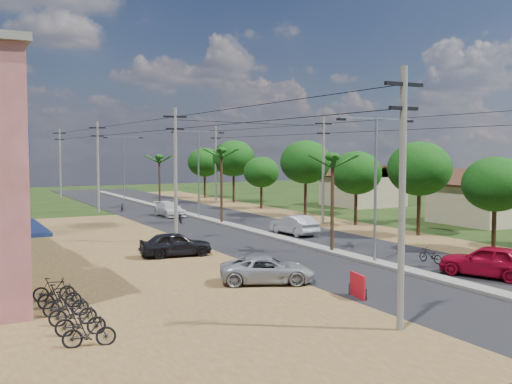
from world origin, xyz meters
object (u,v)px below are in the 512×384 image
at_px(roadside_sign, 358,286).
at_px(car_red_near, 489,262).
at_px(car_silver_mid, 294,225).
at_px(car_white_far, 170,210).
at_px(moto_rider_east, 430,256).
at_px(car_parked_silver, 267,271).
at_px(car_parked_dark, 176,245).
at_px(parked_scooter_row, 69,308).

bearing_deg(roadside_sign, car_red_near, 12.66).
height_order(car_silver_mid, car_white_far, car_silver_mid).
xyz_separation_m(moto_rider_east, roadside_sign, (-8.30, -4.35, 0.12)).
relative_size(car_red_near, moto_rider_east, 3.06).
relative_size(car_parked_silver, car_parked_dark, 1.06).
bearing_deg(car_silver_mid, parked_scooter_row, 34.73).
distance_m(car_parked_silver, car_parked_dark, 8.77).
xyz_separation_m(roadside_sign, parked_scooter_row, (-11.32, 2.13, -0.02)).
distance_m(roadside_sign, parked_scooter_row, 11.52).
relative_size(car_white_far, parked_scooter_row, 0.62).
distance_m(car_red_near, roadside_sign, 8.14).
height_order(car_parked_dark, moto_rider_east, car_parked_dark).
bearing_deg(moto_rider_east, roadside_sign, 21.55).
height_order(car_red_near, car_white_far, car_red_near).
bearing_deg(roadside_sign, car_parked_dark, 115.28).
bearing_deg(parked_scooter_row, car_silver_mid, 38.84).
bearing_deg(car_parked_dark, roadside_sign, -159.48).
xyz_separation_m(car_white_far, roadside_sign, (-3.52, -32.97, -0.14)).
xyz_separation_m(car_red_near, roadside_sign, (-8.13, -0.25, -0.28)).
height_order(car_parked_silver, car_parked_dark, car_parked_dark).
height_order(car_parked_dark, roadside_sign, car_parked_dark).
bearing_deg(car_parked_silver, parked_scooter_row, 126.85).
bearing_deg(car_red_near, parked_scooter_row, -27.29).
relative_size(car_silver_mid, parked_scooter_row, 0.60).
xyz_separation_m(car_white_far, car_parked_dark, (-6.83, -20.11, 0.05)).
height_order(car_parked_silver, moto_rider_east, car_parked_silver).
relative_size(moto_rider_east, roadside_sign, 1.22).
bearing_deg(car_red_near, car_parked_dark, -69.56).
distance_m(car_white_far, moto_rider_east, 29.02).
bearing_deg(roadside_sign, parked_scooter_row, -179.80).
bearing_deg(moto_rider_east, car_white_far, -86.67).
height_order(car_red_near, moto_rider_east, car_red_near).
height_order(car_silver_mid, parked_scooter_row, car_silver_mid).
bearing_deg(moto_rider_east, car_parked_silver, -5.23).
bearing_deg(car_parked_dark, car_silver_mid, -61.71).
bearing_deg(parked_scooter_row, car_parked_silver, 12.44).
distance_m(car_parked_silver, parked_scooter_row, 9.55).
relative_size(moto_rider_east, parked_scooter_row, 0.21).
bearing_deg(car_white_far, car_parked_dark, -110.42).
relative_size(car_white_far, moto_rider_east, 2.97).
bearing_deg(car_parked_dark, moto_rider_east, -120.16).
relative_size(car_red_near, car_white_far, 1.03).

